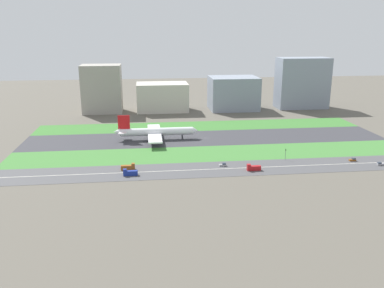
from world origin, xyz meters
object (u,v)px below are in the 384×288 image
Objects in this scene: truck_1 at (130,173)px; traffic_light at (286,153)px; truck_2 at (128,167)px; office_tower at (233,93)px; car_1 at (353,160)px; car_0 at (380,164)px; car_2 at (223,165)px; hangar_building at (162,97)px; fuel_tank_west at (168,95)px; airliner at (155,132)px; truck_0 at (253,168)px; terminal_building at (102,89)px; cargo_warehouse at (302,83)px.

traffic_light reaches higher than truck_1.
truck_2 is 0.17× the size of office_tower.
car_1 is at bearing -77.68° from office_tower.
office_tower is at bearing -74.66° from car_0.
car_2 is at bearing -104.22° from office_tower.
truck_2 is at bearing -99.19° from hangar_building.
truck_1 is 156.19m from car_0.
traffic_light is 0.28× the size of fuel_tank_west.
hangar_building is (11.31, 114.00, 8.24)m from airliner.
hangar_building is at bearing 80.81° from truck_2.
office_tower reaches higher than fuel_tank_west.
car_2 is (57.41, 10.00, -0.75)m from truck_1.
car_1 is 43.60m from traffic_light.
car_2 is 0.52× the size of truck_0.
truck_2 is at bearing -175.51° from traffic_light.
truck_2 is at bearing -119.93° from office_tower.
fuel_tank_west is (-67.13, 45.00, -8.25)m from office_tower.
car_0 is at bearing -3.63° from truck_2.
terminal_building is 84.19m from fuel_tank_west.
car_0 is 0.08× the size of hangar_building.
truck_1 is 102.17m from traffic_light.
terminal_building is at bearing -80.21° from truck_1.
truck_2 is at bearing -7.55° from truck_0.
hangar_building is (28.14, 192.00, 12.80)m from truck_1.
car_2 is 0.09× the size of terminal_building.
car_0 is 195.06m from cargo_warehouse.
terminal_building is 62.03m from hangar_building.
terminal_building is (-107.30, 192.00, 22.49)m from truck_0.
car_2 is 58.70m from truck_2.
truck_0 is 194.85m from office_tower.
car_0 is 199.76m from office_tower.
truck_1 is 0.16× the size of cargo_warehouse.
airliner is 114.86m from hangar_building.
car_0 is 0.09× the size of terminal_building.
hangar_building is at bearing 112.59° from traffic_light.
car_1 is at bearing -37.74° from car_0.
airliner reaches higher than fuel_tank_west.
office_tower reaches higher than truck_1.
truck_0 is (74.18, 0.00, 0.00)m from truck_1.
cargo_warehouse reaches higher than car_1.
terminal_building is at bearing -147.08° from fuel_tank_west.
traffic_light is 0.14× the size of hangar_building.
terminal_building is at bearing 116.45° from car_2.
truck_2 is at bearing -82.67° from truck_1.
truck_0 is (16.76, -10.00, 0.75)m from car_2.
office_tower is (86.68, 114.00, 10.95)m from airliner.
car_0 is at bearing -180.00° from truck_0.
office_tower reaches higher than car_1.
airliner reaches higher than car_0.
car_0 is 0.52× the size of truck_0.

